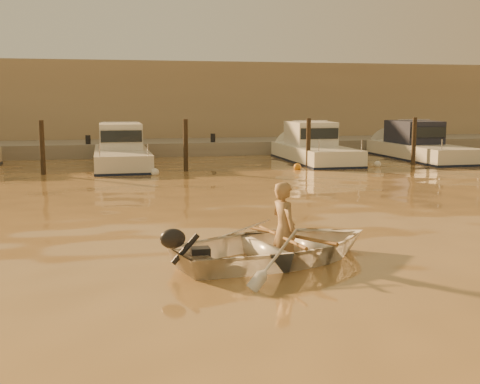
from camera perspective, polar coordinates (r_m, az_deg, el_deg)
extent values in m
plane|color=olive|center=(10.27, 6.57, -6.86)|extent=(160.00, 160.00, 0.00)
imported|color=silver|center=(10.40, 3.70, -5.12)|extent=(4.27, 3.53, 0.77)
imported|color=#95724A|center=(10.39, 4.19, -3.60)|extent=(0.54, 0.69, 1.67)
cylinder|color=brown|center=(10.49, 4.87, -4.13)|extent=(1.01, 1.90, 0.13)
cylinder|color=brown|center=(10.39, 3.94, -4.25)|extent=(0.25, 2.10, 0.13)
cylinder|color=#2D2319|center=(23.29, -18.23, 3.78)|extent=(0.18, 0.18, 2.20)
cylinder|color=#2D2319|center=(23.40, -5.17, 4.20)|extent=(0.18, 0.18, 2.20)
cylinder|color=#2D2319|center=(24.57, 6.49, 4.40)|extent=(0.18, 0.18, 2.20)
cylinder|color=#2D2319|center=(26.50, 16.16, 4.43)|extent=(0.18, 0.18, 2.20)
sphere|color=white|center=(22.30, -8.06, 1.86)|extent=(0.30, 0.30, 0.30)
sphere|color=orange|center=(23.91, 5.46, 2.37)|extent=(0.30, 0.30, 0.30)
sphere|color=silver|center=(25.40, 12.91, 2.57)|extent=(0.30, 0.30, 0.30)
cube|color=gray|center=(31.11, -6.71, 3.93)|extent=(52.00, 4.00, 1.00)
cube|color=#9E8466|center=(36.47, -7.72, 8.16)|extent=(46.00, 7.00, 4.80)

